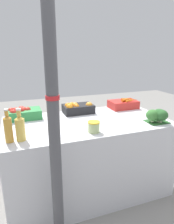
# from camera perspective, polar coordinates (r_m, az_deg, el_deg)

# --- Properties ---
(ground_plane) EXTENTS (10.00, 10.00, 0.00)m
(ground_plane) POSITION_cam_1_polar(r_m,az_deg,el_deg) (2.59, 0.00, -20.73)
(ground_plane) COLOR gray
(market_table) EXTENTS (1.76, 0.93, 0.86)m
(market_table) POSITION_cam_1_polar(r_m,az_deg,el_deg) (2.35, 0.00, -12.42)
(market_table) COLOR silver
(market_table) RESTS_ON ground_plane
(support_pole) EXTENTS (0.10, 0.10, 2.34)m
(support_pole) POSITION_cam_1_polar(r_m,az_deg,el_deg) (1.39, -9.60, -0.53)
(support_pole) COLOR #4C4C51
(support_pole) RESTS_ON ground_plane
(apple_crate) EXTENTS (0.36, 0.24, 0.14)m
(apple_crate) POSITION_cam_1_polar(r_m,az_deg,el_deg) (2.34, -17.89, -0.28)
(apple_crate) COLOR #2D8442
(apple_crate) RESTS_ON market_table
(orange_crate) EXTENTS (0.36, 0.24, 0.14)m
(orange_crate) POSITION_cam_1_polar(r_m,az_deg,el_deg) (2.43, -2.70, 1.14)
(orange_crate) COLOR black
(orange_crate) RESTS_ON market_table
(carrot_crate) EXTENTS (0.36, 0.24, 0.14)m
(carrot_crate) POSITION_cam_1_polar(r_m,az_deg,el_deg) (2.70, 10.40, 2.26)
(carrot_crate) COLOR red
(carrot_crate) RESTS_ON market_table
(broccoli_pile) EXTENTS (0.24, 0.20, 0.15)m
(broccoli_pile) POSITION_cam_1_polar(r_m,az_deg,el_deg) (2.22, 19.53, -0.92)
(broccoli_pile) COLOR #2D602D
(broccoli_pile) RESTS_ON market_table
(juice_bottle_amber) EXTENTS (0.07, 0.07, 0.29)m
(juice_bottle_amber) POSITION_cam_1_polar(r_m,az_deg,el_deg) (1.76, -21.59, -4.32)
(juice_bottle_amber) COLOR gold
(juice_bottle_amber) RESTS_ON market_table
(juice_bottle_golden) EXTENTS (0.08, 0.08, 0.28)m
(juice_bottle_golden) POSITION_cam_1_polar(r_m,az_deg,el_deg) (1.76, -18.55, -4.19)
(juice_bottle_golden) COLOR gold
(juice_bottle_golden) RESTS_ON market_table
(pickle_jar) EXTENTS (0.11, 0.11, 0.10)m
(pickle_jar) POSITION_cam_1_polar(r_m,az_deg,el_deg) (1.86, 1.96, -4.24)
(pickle_jar) COLOR #B2C684
(pickle_jar) RESTS_ON market_table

